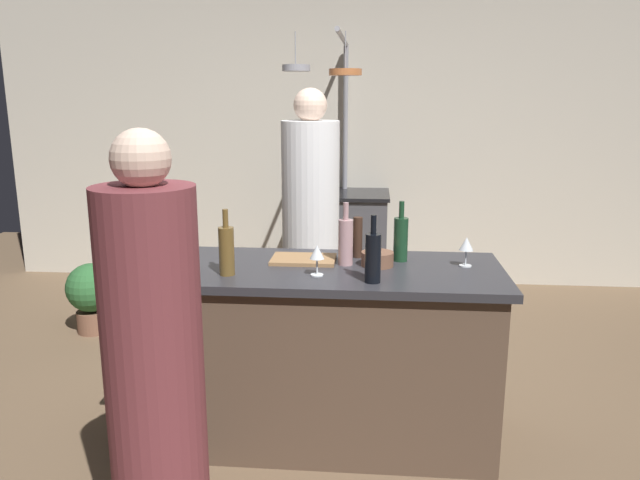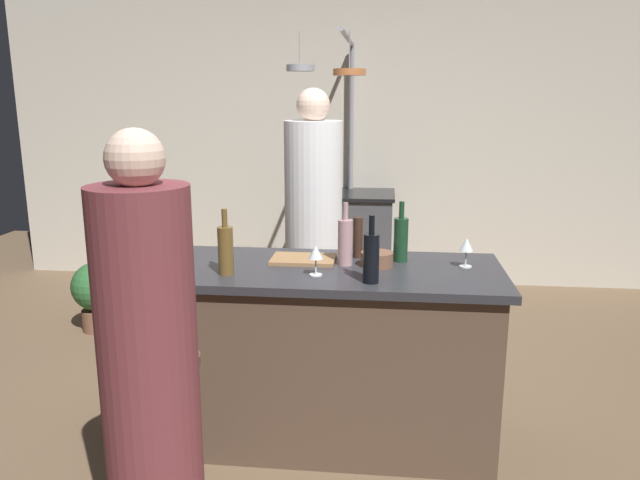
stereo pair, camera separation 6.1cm
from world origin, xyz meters
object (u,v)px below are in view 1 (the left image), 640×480
Objects in this scene: wine_bottle_green at (401,238)px; bar_stool_left at (175,425)px; chef at (311,236)px; wine_bottle_rose at (346,241)px; wine_glass_near_right_guest at (317,254)px; stove_range at (343,242)px; wine_bottle_amber at (227,250)px; wine_bottle_dark at (373,257)px; guest_left at (155,381)px; potted_plant at (91,293)px; mixing_bowl_wooden at (377,259)px; mixing_bowl_steel at (165,260)px; pepper_mill at (358,237)px; cutting_board at (304,259)px; wine_glass_near_left_guest at (466,245)px.

bar_stool_left is at bearing -140.63° from wine_bottle_green.
chef is 5.69× the size of wine_bottle_rose.
wine_bottle_green is at bearing 37.39° from wine_glass_near_right_guest.
wine_bottle_amber is (-0.41, -2.62, 0.57)m from stove_range.
wine_bottle_amber is at bearing 175.00° from wine_bottle_dark.
guest_left reaches higher than wine_bottle_rose.
wine_glass_near_right_guest is (0.15, -1.19, 0.19)m from chef.
wine_bottle_dark is at bearing -36.19° from potted_plant.
wine_bottle_rose is (0.61, 1.02, 0.27)m from guest_left.
potted_plant is at bearing 133.75° from wine_bottle_amber.
mixing_bowl_wooden is (0.16, -0.01, -0.08)m from wine_bottle_rose.
mixing_bowl_wooden is at bearing 85.45° from wine_bottle_dark.
wine_bottle_green reaches higher than potted_plant.
wine_bottle_green reaches higher than mixing_bowl_steel.
pepper_mill reaches higher than wine_glass_near_right_guest.
mixing_bowl_wooden is at bearing -30.63° from potted_plant.
wine_bottle_dark is (0.35, -0.33, 0.11)m from cutting_board.
wine_bottle_dark is at bearing -43.48° from cutting_board.
wine_bottle_green is (0.88, 1.12, 0.27)m from guest_left.
guest_left is 10.23× the size of mixing_bowl_wooden.
wine_bottle_amber is at bearing -158.27° from wine_bottle_green.
guest_left reaches higher than mixing_bowl_steel.
wine_bottle_green reaches higher than cutting_board.
potted_plant is at bearing 143.81° from wine_bottle_dark.
mixing_bowl_steel is at bearing -117.39° from chef.
wine_glass_near_right_guest is (0.55, 0.47, 0.63)m from bar_stool_left.
mixing_bowl_steel is (-0.25, 0.87, 0.19)m from guest_left.
guest_left reaches higher than wine_bottle_dark.
mixing_bowl_wooden is 1.02× the size of mixing_bowl_steel.
chef is 1.28m from mixing_bowl_steel.
bar_stool_left is 1.15m from wine_bottle_rose.
mixing_bowl_steel is at bearing -172.24° from mixing_bowl_wooden.
potted_plant is at bearing 152.89° from wine_bottle_green.
wine_glass_near_right_guest is at bearing -82.64° from chef.
wine_bottle_rose is 1.01× the size of wine_bottle_dark.
mixing_bowl_wooden is at bearing 52.91° from guest_left.
wine_glass_near_left_guest is (2.51, -1.20, 0.71)m from potted_plant.
chef is 5.69× the size of wine_bottle_amber.
wine_bottle_rose reaches higher than stove_range.
wine_bottle_dark is (0.08, -0.43, 0.01)m from pepper_mill.
mixing_bowl_wooden is (0.70, 0.22, -0.08)m from wine_bottle_amber.
wine_glass_near_right_guest is 0.74m from wine_glass_near_left_guest.
cutting_board is (1.71, -1.18, 0.61)m from potted_plant.
cutting_board is 1.05× the size of wine_bottle_dark.
bar_stool_left is at bearing -99.94° from stove_range.
pepper_mill is at bearing 69.84° from wine_bottle_rose.
wine_bottle_dark is 2.09× the size of wine_glass_near_left_guest.
potted_plant is 2.87m from wine_glass_near_left_guest.
wine_glass_near_left_guest is at bearing 29.00° from bar_stool_left.
mixing_bowl_steel is at bearing -173.35° from wine_glass_near_left_guest.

